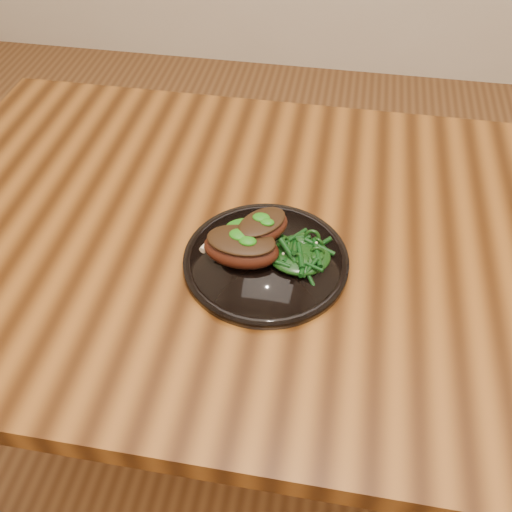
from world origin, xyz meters
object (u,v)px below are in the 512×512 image
Objects in this scene: desk at (372,280)px; greens_heap at (299,252)px; plate at (266,261)px; lamb_chop_front at (241,247)px.

greens_heap is at bearing -150.91° from desk.
lamb_chop_front is at bearing -166.65° from plate.
desk is 0.25m from lamb_chop_front.
desk is at bearing 22.84° from plate.
desk is 6.33× the size of plate.
greens_heap is at bearing 5.19° from plate.
desk is 16.75× the size of greens_heap.
greens_heap is at bearing 8.71° from lamb_chop_front.
greens_heap reaches higher than desk.
greens_heap is (0.05, 0.00, 0.02)m from plate.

